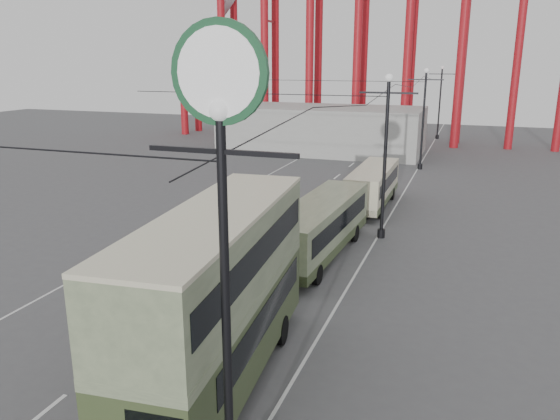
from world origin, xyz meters
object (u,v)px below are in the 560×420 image
at_px(single_decker_green, 320,226).
at_px(pedestrian, 189,311).
at_px(double_decker_bus, 218,291).
at_px(single_decker_cream, 373,185).
at_px(lamp_post_near, 222,174).

distance_m(single_decker_green, pedestrian, 9.98).
distance_m(double_decker_bus, pedestrian, 4.48).
bearing_deg(single_decker_cream, lamp_post_near, -86.31).
bearing_deg(single_decker_green, pedestrian, -101.16).
xyz_separation_m(single_decker_cream, pedestrian, (-3.17, -20.71, -0.71)).
bearing_deg(lamp_post_near, single_decker_green, 98.68).
height_order(single_decker_green, single_decker_cream, single_decker_green).
relative_size(double_decker_bus, single_decker_cream, 1.21).
xyz_separation_m(double_decker_bus, single_decker_cream, (0.53, 23.46, -1.65)).
xyz_separation_m(single_decker_green, pedestrian, (-2.40, -9.65, -0.82)).
height_order(double_decker_bus, single_decker_cream, double_decker_bus).
xyz_separation_m(double_decker_bus, pedestrian, (-2.64, 2.75, -2.36)).
relative_size(lamp_post_near, single_decker_green, 1.01).
distance_m(lamp_post_near, double_decker_bus, 6.72).
relative_size(double_decker_bus, pedestrian, 6.32).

